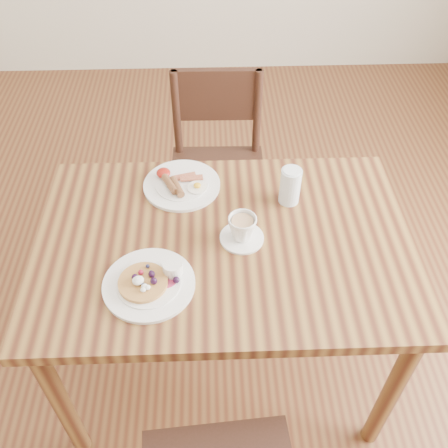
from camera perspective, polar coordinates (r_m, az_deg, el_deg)
name	(u,v)px	position (r m, az deg, el deg)	size (l,w,h in m)	color
ground	(224,359)	(2.19, 0.00, -15.12)	(5.00, 5.00, 0.00)	#592C19
dining_table	(224,260)	(1.66, 0.00, -4.08)	(1.20, 0.80, 0.75)	brown
chair_far	(218,163)	(2.27, -0.74, 6.98)	(0.43, 0.43, 0.88)	#321812
pancake_plate	(150,282)	(1.47, -8.41, -6.54)	(0.27, 0.27, 0.06)	white
breakfast_plate	(181,184)	(1.76, -4.99, 4.58)	(0.27, 0.27, 0.04)	white
teacup_saucer	(242,229)	(1.55, 2.08, -0.63)	(0.14, 0.14, 0.09)	white
water_glass	(290,186)	(1.68, 7.57, 4.33)	(0.07, 0.07, 0.13)	silver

